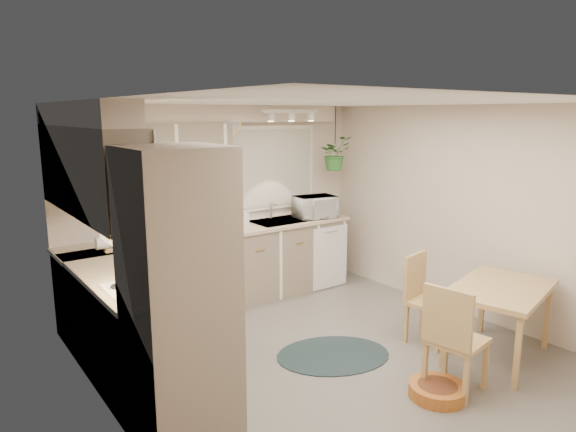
# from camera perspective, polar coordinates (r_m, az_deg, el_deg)

# --- Properties ---
(floor) EXTENTS (4.20, 4.20, 0.00)m
(floor) POSITION_cam_1_polar(r_m,az_deg,el_deg) (5.16, 4.50, -15.23)
(floor) COLOR #5F5A54
(floor) RESTS_ON ground
(ceiling) EXTENTS (4.20, 4.20, 0.00)m
(ceiling) POSITION_cam_1_polar(r_m,az_deg,el_deg) (4.62, 4.97, 12.50)
(ceiling) COLOR white
(ceiling) RESTS_ON wall_back
(wall_back) EXTENTS (4.00, 0.04, 2.40)m
(wall_back) POSITION_cam_1_polar(r_m,az_deg,el_deg) (6.45, -7.57, 1.38)
(wall_back) COLOR beige
(wall_back) RESTS_ON floor
(wall_front) EXTENTS (4.00, 0.04, 2.40)m
(wall_front) POSITION_cam_1_polar(r_m,az_deg,el_deg) (3.51, 28.02, -8.38)
(wall_front) COLOR beige
(wall_front) RESTS_ON floor
(wall_left) EXTENTS (0.04, 4.20, 2.40)m
(wall_left) POSITION_cam_1_polar(r_m,az_deg,el_deg) (3.79, -18.94, -6.20)
(wall_left) COLOR beige
(wall_left) RESTS_ON floor
(wall_right) EXTENTS (0.04, 4.20, 2.40)m
(wall_right) POSITION_cam_1_polar(r_m,az_deg,el_deg) (6.21, 18.83, 0.50)
(wall_right) COLOR beige
(wall_right) RESTS_ON floor
(base_cab_left) EXTENTS (0.60, 1.85, 0.90)m
(base_cab_left) POSITION_cam_1_polar(r_m,az_deg,el_deg) (4.92, -18.11, -11.39)
(base_cab_left) COLOR gray
(base_cab_left) RESTS_ON floor
(base_cab_back) EXTENTS (3.60, 0.60, 0.90)m
(base_cab_back) POSITION_cam_1_polar(r_m,az_deg,el_deg) (6.27, -7.67, -5.96)
(base_cab_back) COLOR gray
(base_cab_back) RESTS_ON floor
(counter_left) EXTENTS (0.64, 1.89, 0.04)m
(counter_left) POSITION_cam_1_polar(r_m,az_deg,el_deg) (4.76, -18.34, -6.14)
(counter_left) COLOR beige
(counter_left) RESTS_ON base_cab_left
(counter_back) EXTENTS (3.64, 0.64, 0.04)m
(counter_back) POSITION_cam_1_polar(r_m,az_deg,el_deg) (6.14, -7.74, -1.79)
(counter_back) COLOR beige
(counter_back) RESTS_ON base_cab_back
(oven_stack) EXTENTS (0.65, 0.65, 2.10)m
(oven_stack) POSITION_cam_1_polar(r_m,az_deg,el_deg) (3.61, -11.99, -9.21)
(oven_stack) COLOR gray
(oven_stack) RESTS_ON floor
(wall_oven_face) EXTENTS (0.02, 0.56, 0.58)m
(wall_oven_face) POSITION_cam_1_polar(r_m,az_deg,el_deg) (3.74, -7.48, -8.31)
(wall_oven_face) COLOR silver
(wall_oven_face) RESTS_ON oven_stack
(upper_cab_left) EXTENTS (0.35, 2.00, 0.75)m
(upper_cab_left) POSITION_cam_1_polar(r_m,az_deg,el_deg) (4.67, -21.09, 4.70)
(upper_cab_left) COLOR gray
(upper_cab_left) RESTS_ON wall_left
(upper_cab_back) EXTENTS (2.00, 0.35, 0.75)m
(upper_cab_back) POSITION_cam_1_polar(r_m,az_deg,el_deg) (5.79, -15.64, 6.19)
(upper_cab_back) COLOR gray
(upper_cab_back) RESTS_ON wall_back
(soffit_left) EXTENTS (0.30, 2.00, 0.20)m
(soffit_left) POSITION_cam_1_polar(r_m,az_deg,el_deg) (4.63, -21.82, 10.51)
(soffit_left) COLOR beige
(soffit_left) RESTS_ON wall_left
(soffit_back) EXTENTS (3.60, 0.30, 0.20)m
(soffit_back) POSITION_cam_1_polar(r_m,az_deg,el_deg) (6.12, -8.82, 11.18)
(soffit_back) COLOR beige
(soffit_back) RESTS_ON wall_back
(cooktop) EXTENTS (0.52, 0.58, 0.02)m
(cooktop) POSITION_cam_1_polar(r_m,az_deg,el_deg) (4.24, -15.80, -7.80)
(cooktop) COLOR silver
(cooktop) RESTS_ON counter_left
(range_hood) EXTENTS (0.40, 0.60, 0.14)m
(range_hood) POSITION_cam_1_polar(r_m,az_deg,el_deg) (4.11, -16.40, -1.83)
(range_hood) COLOR silver
(range_hood) RESTS_ON upper_cab_left
(window_blinds) EXTENTS (1.40, 0.02, 1.00)m
(window_blinds) POSITION_cam_1_polar(r_m,az_deg,el_deg) (6.72, -2.27, 5.33)
(window_blinds) COLOR beige
(window_blinds) RESTS_ON wall_back
(window_frame) EXTENTS (1.50, 0.02, 1.10)m
(window_frame) POSITION_cam_1_polar(r_m,az_deg,el_deg) (6.73, -2.32, 5.33)
(window_frame) COLOR white
(window_frame) RESTS_ON wall_back
(sink) EXTENTS (0.70, 0.48, 0.10)m
(sink) POSITION_cam_1_polar(r_m,az_deg,el_deg) (6.62, -0.92, -0.91)
(sink) COLOR #AAACB2
(sink) RESTS_ON counter_back
(dishwasher_front) EXTENTS (0.58, 0.02, 0.83)m
(dishwasher_front) POSITION_cam_1_polar(r_m,az_deg,el_deg) (6.85, 4.71, -4.61)
(dishwasher_front) COLOR silver
(dishwasher_front) RESTS_ON base_cab_back
(track_light_bar) EXTENTS (0.80, 0.04, 0.04)m
(track_light_bar) POSITION_cam_1_polar(r_m,az_deg,el_deg) (6.26, 0.39, 11.58)
(track_light_bar) COLOR silver
(track_light_bar) RESTS_ON ceiling
(wall_clock) EXTENTS (0.30, 0.03, 0.30)m
(wall_clock) POSITION_cam_1_polar(r_m,az_deg,el_deg) (6.40, -6.47, 10.16)
(wall_clock) COLOR gold
(wall_clock) RESTS_ON wall_back
(dining_table) EXTENTS (1.29, 1.02, 0.71)m
(dining_table) POSITION_cam_1_polar(r_m,az_deg,el_deg) (5.36, 22.30, -10.86)
(dining_table) COLOR tan
(dining_table) RESTS_ON floor
(chair_left) EXTENTS (0.51, 0.51, 0.95)m
(chair_left) POSITION_cam_1_polar(r_m,az_deg,el_deg) (4.61, 18.27, -12.66)
(chair_left) COLOR tan
(chair_left) RESTS_ON floor
(chair_back) EXTENTS (0.50, 0.50, 0.90)m
(chair_back) POSITION_cam_1_polar(r_m,az_deg,el_deg) (5.45, 15.62, -8.98)
(chair_back) COLOR tan
(chair_back) RESTS_ON floor
(braided_rug) EXTENTS (1.34, 1.20, 0.01)m
(braided_rug) POSITION_cam_1_polar(r_m,az_deg,el_deg) (5.17, 5.03, -15.12)
(braided_rug) COLOR black
(braided_rug) RESTS_ON floor
(pet_bed) EXTENTS (0.62, 0.62, 0.11)m
(pet_bed) POSITION_cam_1_polar(r_m,az_deg,el_deg) (4.64, 16.25, -18.15)
(pet_bed) COLOR #C17026
(pet_bed) RESTS_ON floor
(microwave) EXTENTS (0.57, 0.38, 0.36)m
(microwave) POSITION_cam_1_polar(r_m,az_deg,el_deg) (6.79, 3.01, 1.28)
(microwave) COLOR silver
(microwave) RESTS_ON counter_back
(soap_bottle) EXTENTS (0.13, 0.21, 0.09)m
(soap_bottle) POSITION_cam_1_polar(r_m,az_deg,el_deg) (6.48, -4.89, -0.43)
(soap_bottle) COLOR silver
(soap_bottle) RESTS_ON counter_back
(hanging_plant) EXTENTS (0.42, 0.47, 0.36)m
(hanging_plant) POSITION_cam_1_polar(r_m,az_deg,el_deg) (6.93, 5.23, 6.53)
(hanging_plant) COLOR #306E2C
(hanging_plant) RESTS_ON ceiling
(coffee_maker) EXTENTS (0.22, 0.26, 0.33)m
(coffee_maker) POSITION_cam_1_polar(r_m,az_deg,el_deg) (5.83, -13.66, -0.83)
(coffee_maker) COLOR black
(coffee_maker) RESTS_ON counter_back
(toaster) EXTENTS (0.29, 0.18, 0.17)m
(toaster) POSITION_cam_1_polar(r_m,az_deg,el_deg) (5.91, -12.67, -1.45)
(toaster) COLOR #AAACB2
(toaster) RESTS_ON counter_back
(knife_block) EXTENTS (0.11, 0.11, 0.24)m
(knife_block) POSITION_cam_1_polar(r_m,az_deg,el_deg) (6.13, -8.53, -0.47)
(knife_block) COLOR tan
(knife_block) RESTS_ON counter_back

